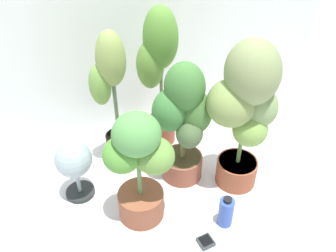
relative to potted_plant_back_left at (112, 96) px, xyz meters
name	(u,v)px	position (x,y,z in m)	size (l,w,h in m)	color
ground_plane	(186,184)	(0.34, -0.41, -0.52)	(8.00, 8.00, 0.00)	silver
potted_plant_back_left	(112,96)	(0.00, 0.00, 0.00)	(0.26, 0.20, 0.94)	black
potted_plant_center	(184,120)	(0.35, -0.32, -0.06)	(0.42, 0.34, 0.83)	#944F3A
potted_plant_back_center	(158,68)	(0.34, 0.09, 0.09)	(0.33, 0.30, 1.01)	#984B36
potted_plant_front_left	(139,164)	(0.00, -0.53, -0.12)	(0.42, 0.33, 0.72)	brown
potted_plant_front_right	(245,106)	(0.64, -0.50, 0.08)	(0.47, 0.41, 0.98)	#994E30
hygrometer_box	(206,242)	(0.25, -0.85, -0.50)	(0.09, 0.09, 0.03)	#2E3639
floor_fan	(74,162)	(-0.31, -0.23, -0.25)	(0.24, 0.24, 0.40)	#242828
nutrient_bottle	(226,212)	(0.42, -0.77, -0.42)	(0.09, 0.09, 0.21)	#3656B5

